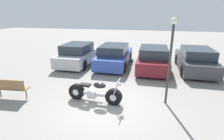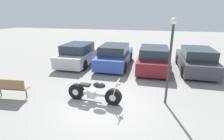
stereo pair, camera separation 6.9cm
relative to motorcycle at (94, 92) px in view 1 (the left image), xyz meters
The scene contains 8 objects.
ground_plane 0.69m from the motorcycle, 20.25° to the right, with size 60.00×60.00×0.00m, color gray.
motorcycle is the anchor object (origin of this frame).
parked_car_silver 5.82m from the motorcycle, 118.95° to the left, with size 1.96×4.37×1.47m.
parked_car_blue 5.19m from the motorcycle, 92.73° to the left, with size 1.96×4.37×1.47m.
parked_car_maroon 5.51m from the motorcycle, 65.07° to the left, with size 1.96×4.37×1.47m.
parked_car_dark_grey 7.16m from the motorcycle, 46.95° to the left, with size 1.96×4.37×1.47m.
park_bench 3.54m from the motorcycle, behind, with size 1.44×0.53×0.89m.
lamp_post 3.39m from the motorcycle, 10.25° to the left, with size 0.23×0.23×3.34m.
Camera 1 is at (1.63, -5.95, 3.53)m, focal length 28.00 mm.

